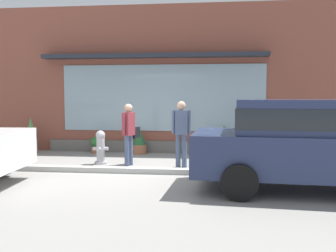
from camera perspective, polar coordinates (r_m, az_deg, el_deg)
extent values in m
plane|color=gray|center=(8.81, -5.10, -6.82)|extent=(60.00, 60.00, 0.00)
cube|color=#B2B2AD|center=(8.60, -5.37, -6.69)|extent=(14.00, 0.24, 0.12)
cube|color=brown|center=(11.80, -2.00, 7.08)|extent=(14.00, 0.36, 4.52)
cube|color=#8CA5B2|center=(11.55, -0.89, 4.28)|extent=(6.22, 0.03, 2.03)
cube|color=#232833|center=(11.50, -2.28, 10.58)|extent=(6.82, 0.56, 0.12)
cube|color=#605E59|center=(11.67, -2.14, -3.12)|extent=(6.62, 0.20, 0.36)
cylinder|color=#B2B2B7|center=(9.84, -10.14, -5.50)|extent=(0.31, 0.31, 0.06)
cylinder|color=#B2B2B7|center=(9.78, -10.17, -3.56)|extent=(0.21, 0.21, 0.61)
sphere|color=#B2B2B7|center=(9.74, -10.20, -1.38)|extent=(0.24, 0.24, 0.24)
cylinder|color=#B2B2B7|center=(9.82, -10.98, -3.36)|extent=(0.10, 0.09, 0.09)
cylinder|color=#B2B2B7|center=(9.74, -9.35, -3.40)|extent=(0.10, 0.09, 0.09)
cylinder|color=#B2B2B7|center=(9.64, -10.42, -3.50)|extent=(0.09, 0.10, 0.09)
cylinder|color=#475675|center=(9.51, -5.70, -3.66)|extent=(0.12, 0.12, 0.76)
cylinder|color=#475675|center=(9.39, -6.25, -3.77)|extent=(0.12, 0.12, 0.76)
cube|color=#8E333D|center=(9.38, -6.00, 0.32)|extent=(0.30, 0.34, 0.57)
sphere|color=tan|center=(9.36, -6.02, 2.72)|extent=(0.21, 0.21, 0.21)
cylinder|color=#8E333D|center=(9.53, -5.31, 0.47)|extent=(0.08, 0.08, 0.54)
cylinder|color=#8E333D|center=(9.22, -6.72, 0.33)|extent=(0.08, 0.08, 0.54)
cube|color=black|center=(9.62, -4.89, -0.98)|extent=(0.19, 0.26, 0.28)
cylinder|color=#475675|center=(9.18, 2.49, -3.82)|extent=(0.12, 0.12, 0.80)
cylinder|color=#475675|center=(9.20, 1.55, -3.81)|extent=(0.12, 0.12, 0.80)
cube|color=#475675|center=(9.11, 2.03, 0.52)|extent=(0.29, 0.20, 0.60)
sphere|color=tan|center=(9.09, 2.04, 3.11)|extent=(0.22, 0.22, 0.22)
cylinder|color=#475675|center=(9.10, 3.25, 0.60)|extent=(0.08, 0.08, 0.57)
cylinder|color=#475675|center=(9.13, 0.82, 0.62)|extent=(0.08, 0.08, 0.57)
cube|color=navy|center=(7.35, 21.62, -3.95)|extent=(4.55, 2.11, 0.75)
cube|color=navy|center=(7.25, 20.04, 1.21)|extent=(2.55, 1.82, 0.65)
cube|color=#1E2328|center=(7.25, 20.04, 1.21)|extent=(2.60, 1.85, 0.36)
cylinder|color=black|center=(8.18, 10.76, -5.54)|extent=(0.63, 0.22, 0.62)
cylinder|color=black|center=(6.38, 10.76, -8.40)|extent=(0.63, 0.22, 0.62)
cylinder|color=black|center=(8.91, -24.10, -4.85)|extent=(0.69, 0.22, 0.68)
cylinder|color=#9E6042|center=(11.74, -10.90, -3.53)|extent=(0.28, 0.28, 0.20)
sphere|color=#2D6B33|center=(11.71, -10.92, -2.39)|extent=(0.32, 0.32, 0.32)
cylinder|color=#B7B2A3|center=(12.40, -19.99, -2.86)|extent=(0.36, 0.36, 0.39)
cone|color=#4C934C|center=(12.35, -20.06, -0.36)|extent=(0.33, 0.33, 0.70)
cylinder|color=#B7B2A3|center=(11.44, 8.45, -3.58)|extent=(0.44, 0.44, 0.26)
cone|color=#3D8442|center=(11.39, 8.47, -1.36)|extent=(0.39, 0.39, 0.63)
cylinder|color=#9E6042|center=(11.41, -4.39, -3.51)|extent=(0.44, 0.44, 0.28)
cone|color=#23562D|center=(11.36, -4.40, -1.49)|extent=(0.40, 0.40, 0.53)
cylinder|color=#4C4C51|center=(11.38, 16.07, -3.77)|extent=(0.36, 0.36, 0.25)
cone|color=#2D6B33|center=(11.33, 16.11, -1.87)|extent=(0.33, 0.33, 0.51)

